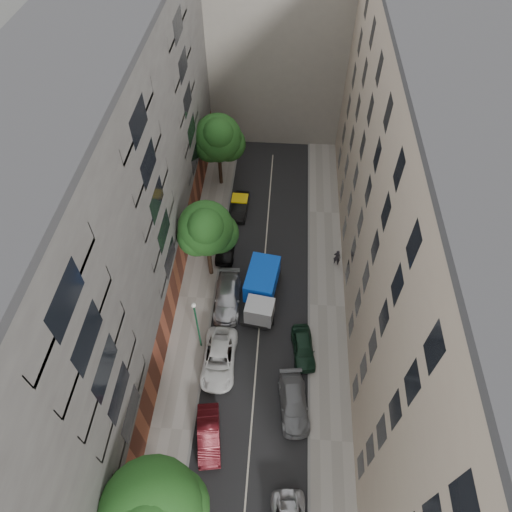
# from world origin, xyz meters

# --- Properties ---
(ground) EXTENTS (120.00, 120.00, 0.00)m
(ground) POSITION_xyz_m (0.00, 0.00, 0.00)
(ground) COLOR #4C4C49
(ground) RESTS_ON ground
(road_surface) EXTENTS (8.00, 44.00, 0.02)m
(road_surface) POSITION_xyz_m (0.00, 0.00, 0.01)
(road_surface) COLOR black
(road_surface) RESTS_ON ground
(sidewalk_left) EXTENTS (3.00, 44.00, 0.15)m
(sidewalk_left) POSITION_xyz_m (-5.50, 0.00, 0.07)
(sidewalk_left) COLOR gray
(sidewalk_left) RESTS_ON ground
(sidewalk_right) EXTENTS (3.00, 44.00, 0.15)m
(sidewalk_right) POSITION_xyz_m (5.50, 0.00, 0.07)
(sidewalk_right) COLOR gray
(sidewalk_right) RESTS_ON ground
(building_left) EXTENTS (8.00, 44.00, 20.00)m
(building_left) POSITION_xyz_m (-11.00, 0.00, 10.00)
(building_left) COLOR #4E4B49
(building_left) RESTS_ON ground
(building_right) EXTENTS (8.00, 44.00, 20.00)m
(building_right) POSITION_xyz_m (11.00, 0.00, 10.00)
(building_right) COLOR tan
(building_right) RESTS_ON ground
(building_endcap) EXTENTS (18.00, 12.00, 18.00)m
(building_endcap) POSITION_xyz_m (0.00, 28.00, 9.00)
(building_endcap) COLOR gray
(building_endcap) RESTS_ON ground
(tarp_truck) EXTENTS (3.10, 6.16, 2.71)m
(tarp_truck) POSITION_xyz_m (-0.01, 0.29, 1.49)
(tarp_truck) COLOR black
(tarp_truck) RESTS_ON ground
(car_left_1) EXTENTS (2.12, 4.39, 1.39)m
(car_left_1) POSITION_xyz_m (-2.80, -11.40, 0.69)
(car_left_1) COLOR #4F0F16
(car_left_1) RESTS_ON ground
(car_left_2) EXTENTS (2.53, 5.35, 1.48)m
(car_left_2) POSITION_xyz_m (-2.81, -5.80, 0.74)
(car_left_2) COLOR silver
(car_left_2) RESTS_ON ground
(car_left_3) EXTENTS (2.26, 5.22, 1.50)m
(car_left_3) POSITION_xyz_m (-2.80, -0.20, 0.75)
(car_left_3) COLOR #B5B6BA
(car_left_3) RESTS_ON ground
(car_left_4) EXTENTS (1.71, 4.18, 1.42)m
(car_left_4) POSITION_xyz_m (-3.60, 5.40, 0.71)
(car_left_4) COLOR black
(car_left_4) RESTS_ON ground
(car_left_5) EXTENTS (1.51, 4.04, 1.32)m
(car_left_5) POSITION_xyz_m (-2.80, 10.74, 0.66)
(car_left_5) COLOR black
(car_left_5) RESTS_ON ground
(car_right_1) EXTENTS (2.54, 4.95, 1.38)m
(car_right_1) POSITION_xyz_m (2.88, -8.80, 0.69)
(car_right_1) COLOR slate
(car_right_1) RESTS_ON ground
(car_right_2) EXTENTS (2.10, 4.14, 1.35)m
(car_right_2) POSITION_xyz_m (3.52, -4.36, 0.68)
(car_right_2) COLOR #152F1F
(car_right_2) RESTS_ON ground
(tree_mid) EXTENTS (4.81, 4.46, 8.22)m
(tree_mid) POSITION_xyz_m (-4.50, 2.62, 5.73)
(tree_mid) COLOR #382619
(tree_mid) RESTS_ON sidewalk_left
(tree_far) EXTENTS (4.95, 4.63, 8.11)m
(tree_far) POSITION_xyz_m (-5.08, 14.53, 5.59)
(tree_far) COLOR #382619
(tree_far) RESTS_ON sidewalk_left
(lamp_post) EXTENTS (0.36, 0.36, 5.80)m
(lamp_post) POSITION_xyz_m (-4.42, -4.44, 3.78)
(lamp_post) COLOR #185635
(lamp_post) RESTS_ON sidewalk_left
(pedestrian) EXTENTS (0.73, 0.59, 1.72)m
(pedestrian) POSITION_xyz_m (6.40, 4.57, 1.01)
(pedestrian) COLOR black
(pedestrian) RESTS_ON sidewalk_right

